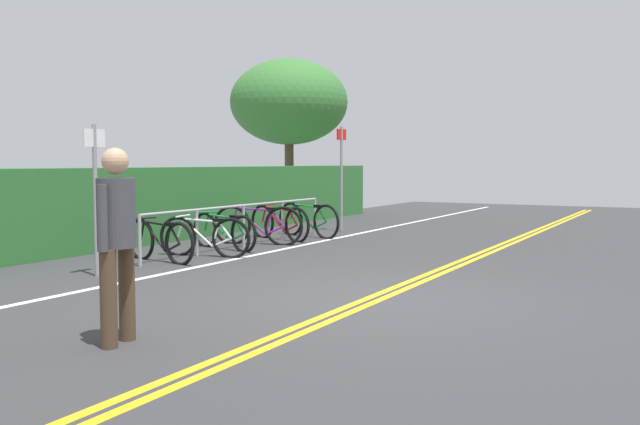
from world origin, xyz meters
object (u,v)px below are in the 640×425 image
object	(u,v)px
bicycle_3	(258,225)
bicycle_5	(308,220)
tree_mid	(289,102)
pedestrian	(117,232)
sign_post_far	(341,169)
bike_rack	(243,216)
bicycle_0	(160,241)
bicycle_4	(279,223)
bicycle_2	(224,231)
bicycle_1	(204,237)
sign_post_near	(95,185)

from	to	relation	value
bicycle_3	bicycle_5	bearing A→B (deg)	-5.24
bicycle_3	tree_mid	world-z (taller)	tree_mid
pedestrian	sign_post_far	size ratio (longest dim) A/B	0.71
bike_rack	bicycle_0	distance (m)	2.16
bicycle_4	pedestrian	xyz separation A→B (m)	(-7.49, -3.06, 0.62)
bicycle_4	bicycle_2	bearing A→B (deg)	178.39
bike_rack	sign_post_far	xyz separation A→B (m)	(3.47, -0.23, 0.82)
bicycle_3	pedestrian	distance (m)	7.28
bicycle_1	bicycle_2	size ratio (longest dim) A/B	0.95
tree_mid	bicycle_2	bearing A→B (deg)	-156.60
bicycle_4	sign_post_far	distance (m)	2.37
sign_post_far	pedestrian	bearing A→B (deg)	-164.01
bicycle_2	bicycle_3	distance (m)	0.91
bike_rack	bicycle_5	world-z (taller)	bike_rack
pedestrian	bicycle_0	bearing A→B (deg)	37.64
bike_rack	bicycle_2	bearing A→B (deg)	161.00
bicycle_2	bicycle_0	bearing A→B (deg)	-178.18
bicycle_4	sign_post_near	bearing A→B (deg)	-177.58
bicycle_5	bike_rack	bearing A→B (deg)	176.63
sign_post_near	bicycle_3	bearing A→B (deg)	2.03
bicycle_4	sign_post_near	size ratio (longest dim) A/B	0.83
bike_rack	bicycle_4	size ratio (longest dim) A/B	3.15
bicycle_5	sign_post_near	size ratio (longest dim) A/B	0.85
bike_rack	sign_post_near	distance (m)	3.69
bicycle_3	bicycle_4	distance (m)	0.88
bike_rack	sign_post_far	size ratio (longest dim) A/B	2.31
bike_rack	tree_mid	distance (m)	8.70
bicycle_1	sign_post_near	size ratio (longest dim) A/B	0.79
bicycle_1	bicycle_5	size ratio (longest dim) A/B	0.94
bicycle_2	bicycle_1	bearing A→B (deg)	-162.55
pedestrian	sign_post_far	world-z (taller)	sign_post_far
bicycle_1	bicycle_3	bearing A→B (deg)	5.46
bicycle_0	bicycle_3	xyz separation A→B (m)	(2.64, -0.06, 0.04)
sign_post_far	sign_post_near	bearing A→B (deg)	179.13
bicycle_0	bicycle_1	world-z (taller)	same
bicycle_0	bike_rack	bearing A→B (deg)	-2.27
bicycle_4	sign_post_far	xyz separation A→B (m)	(2.10, -0.32, 1.06)
bicycle_5	sign_post_far	size ratio (longest dim) A/B	0.74
bicycle_1	sign_post_near	distance (m)	2.47
pedestrian	tree_mid	xyz separation A→B (m)	(13.57, 6.52, 2.36)
bicycle_0	bicycle_1	size ratio (longest dim) A/B	1.00
bicycle_2	bicycle_5	world-z (taller)	bicycle_5
bike_rack	bicycle_2	world-z (taller)	bike_rack
sign_post_far	bicycle_5	bearing A→B (deg)	175.57
bicycle_2	tree_mid	xyz separation A→B (m)	(7.87, 3.40, 2.99)
bicycle_0	bicycle_5	world-z (taller)	bicycle_5
bicycle_4	bicycle_1	bearing A→B (deg)	-174.92
bike_rack	sign_post_far	bearing A→B (deg)	-3.78
tree_mid	bicycle_3	bearing A→B (deg)	-153.18
bicycle_0	bicycle_1	xyz separation A→B (m)	(0.81, -0.24, 0.00)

